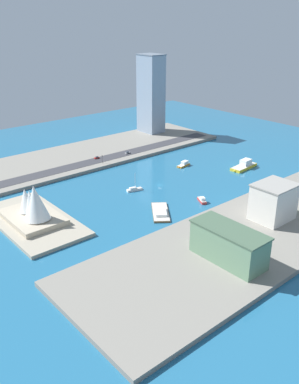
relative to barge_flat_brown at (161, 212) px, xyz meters
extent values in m
plane|color=#23668E|center=(34.15, -29.55, -0.94)|extent=(440.00, 440.00, 0.00)
cube|color=gray|center=(-53.15, -29.55, 0.28)|extent=(70.00, 240.00, 2.45)
cube|color=gray|center=(121.45, -29.55, 0.28)|extent=(70.00, 240.00, 2.45)
cube|color=#A89E89|center=(38.88, 63.52, 0.06)|extent=(73.14, 37.14, 2.00)
cube|color=#38383D|center=(100.87, -29.55, 1.58)|extent=(12.98, 228.00, 0.15)
cube|color=brown|center=(0.52, -0.39, -0.40)|extent=(26.62, 23.45, 1.09)
cone|color=brown|center=(11.17, -8.49, -0.40)|extent=(1.38, 1.38, 0.98)
cube|color=white|center=(-1.46, 1.11, 0.92)|extent=(12.78, 11.94, 1.55)
cube|color=beige|center=(0.52, -0.39, 0.20)|extent=(25.55, 22.51, 0.10)
cube|color=orange|center=(51.31, -70.08, -0.31)|extent=(6.53, 12.83, 1.27)
cone|color=orange|center=(50.11, -63.73, -0.31)|extent=(1.34, 1.34, 1.15)
cube|color=white|center=(51.62, -71.69, 1.57)|extent=(4.64, 6.45, 2.48)
cube|color=beige|center=(51.31, -70.08, 0.38)|extent=(6.27, 12.32, 0.10)
cube|color=red|center=(-4.38, -31.43, -0.12)|extent=(9.83, 7.01, 1.64)
cone|color=red|center=(0.23, -33.74, -0.12)|extent=(1.98, 1.98, 1.47)
cube|color=white|center=(-5.43, -30.91, 1.66)|extent=(4.18, 3.81, 1.94)
cube|color=beige|center=(-4.38, -31.43, 0.74)|extent=(9.44, 6.73, 0.10)
cube|color=white|center=(37.65, -9.92, -0.26)|extent=(5.62, 11.23, 1.36)
cone|color=white|center=(36.25, -15.52, -0.26)|extent=(1.49, 1.49, 1.23)
cube|color=white|center=(37.95, -8.71, 1.05)|extent=(3.24, 5.02, 1.26)
cube|color=beige|center=(37.65, -9.92, 0.47)|extent=(5.40, 10.78, 0.10)
cylinder|color=silver|center=(37.52, -10.45, 6.16)|extent=(0.24, 0.24, 11.48)
cube|color=yellow|center=(17.49, -102.28, 0.12)|extent=(10.90, 25.41, 2.13)
cone|color=yellow|center=(16.30, -89.40, 0.12)|extent=(2.08, 2.08, 1.91)
cube|color=white|center=(17.72, -104.77, 3.39)|extent=(6.75, 9.37, 4.42)
cube|color=beige|center=(17.49, -102.28, 1.23)|extent=(10.47, 24.39, 0.10)
cube|color=slate|center=(-61.39, 12.16, 9.47)|extent=(35.89, 15.29, 15.92)
cube|color=#47624A|center=(-61.39, 12.16, 17.83)|extent=(37.33, 15.90, 0.80)
cube|color=#8C9EB2|center=(141.32, -113.38, 37.96)|extent=(23.29, 17.26, 72.91)
cube|color=slate|center=(141.32, -113.38, 74.82)|extent=(24.22, 17.95, 0.80)
cube|color=silver|center=(-49.62, -40.63, 11.73)|extent=(18.19, 22.07, 20.46)
cube|color=#9D9992|center=(-49.62, -40.63, 22.36)|extent=(18.91, 22.95, 0.80)
cylinder|color=black|center=(99.54, -52.77, 1.98)|extent=(0.26, 0.64, 0.64)
cylinder|color=black|center=(98.00, -52.79, 1.98)|extent=(0.26, 0.64, 0.64)
cylinder|color=black|center=(99.50, -49.68, 1.98)|extent=(0.26, 0.64, 0.64)
cylinder|color=black|center=(97.97, -49.69, 1.98)|extent=(0.26, 0.64, 0.64)
cube|color=#B7B7BC|center=(98.75, -51.23, 2.28)|extent=(1.78, 4.44, 0.80)
cube|color=#262D38|center=(98.75, -51.01, 2.98)|extent=(1.56, 2.49, 0.61)
cylinder|color=black|center=(103.85, -22.67, 1.98)|extent=(0.25, 0.64, 0.64)
cylinder|color=black|center=(105.51, -22.66, 1.98)|extent=(0.25, 0.64, 0.64)
cylinder|color=black|center=(103.86, -25.66, 1.98)|extent=(0.25, 0.64, 0.64)
cylinder|color=black|center=(105.52, -25.65, 1.98)|extent=(0.25, 0.64, 0.64)
cube|color=red|center=(104.69, -24.16, 2.28)|extent=(1.88, 4.28, 0.82)
cube|color=#262D38|center=(104.69, -24.38, 2.95)|extent=(1.65, 2.40, 0.52)
cylinder|color=black|center=(92.79, -21.59, 4.26)|extent=(0.18, 0.18, 5.50)
cube|color=black|center=(92.79, -21.59, 7.51)|extent=(0.36, 0.36, 1.00)
sphere|color=red|center=(92.79, -21.59, 7.86)|extent=(0.24, 0.24, 0.24)
sphere|color=yellow|center=(92.79, -21.59, 7.51)|extent=(0.24, 0.24, 0.24)
sphere|color=green|center=(92.79, -21.59, 7.16)|extent=(0.24, 0.24, 0.24)
cube|color=#BCAD93|center=(38.88, 63.52, 2.56)|extent=(39.13, 26.14, 3.00)
cone|color=white|center=(31.94, 63.52, 14.00)|extent=(15.83, 13.73, 21.27)
cone|color=white|center=(38.88, 63.52, 11.52)|extent=(9.58, 8.08, 15.69)
cone|color=white|center=(44.96, 63.52, 10.97)|extent=(11.84, 9.78, 15.20)
cylinder|color=brown|center=(-48.97, -56.06, 2.96)|extent=(0.50, 0.50, 2.90)
sphere|color=#2D7233|center=(-48.97, -56.06, 6.54)|extent=(5.33, 5.33, 5.33)
camera|label=1|loc=(-165.60, 149.62, 109.15)|focal=38.71mm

